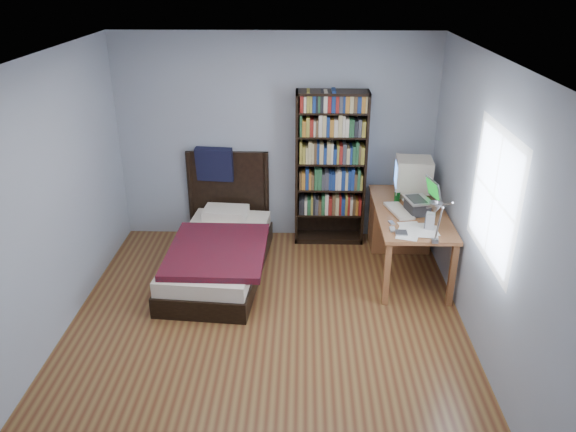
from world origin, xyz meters
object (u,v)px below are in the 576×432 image
Objects in this scene: laptop at (419,204)px; bookshelf at (330,169)px; desk at (402,221)px; bed at (220,249)px; speaker at (430,221)px; desk_lamp at (436,211)px; keyboard at (399,211)px; soda_can at (397,196)px; crt_monitor at (413,175)px.

bookshelf reaches higher than laptop.
desk is 0.74× the size of bed.
laptop is 0.40m from speaker.
desk is 0.82× the size of bookshelf.
desk_lamp is (-0.02, -1.55, 0.80)m from desk.
desk is 0.59m from keyboard.
speaker is (0.11, -0.89, 0.40)m from desk.
desk_lamp reaches higher than soda_can.
desk_lamp is 0.79m from speaker.
bookshelf reaches higher than keyboard.
desk_lamp is 2.53m from bed.
bed is (-2.08, 1.07, -0.96)m from desk_lamp.
bookshelf is at bearing 117.16° from keyboard.
speaker is at bearing -74.49° from keyboard.
speaker is (0.04, -0.88, -0.17)m from crt_monitor.
desk is at bearing 112.28° from speaker.
bookshelf is 1.63m from bed.
crt_monitor is 0.51m from laptop.
crt_monitor reaches higher than speaker.
soda_can is at bearing -138.34° from crt_monitor.
desk is at bearing -20.50° from bookshelf.
laptop reaches higher than desk.
keyboard is (-0.12, 1.08, -0.47)m from desk_lamp.
desk is 1.04m from bookshelf.
bookshelf is (-0.92, 0.32, -0.05)m from crt_monitor.
laptop is 0.23m from keyboard.
crt_monitor is 2.62× the size of speaker.
keyboard is (-0.20, -0.47, -0.24)m from crt_monitor.
bookshelf is (-0.95, 1.20, 0.12)m from speaker.
desk_lamp reaches higher than bed.
bed is (-1.99, -0.31, -0.53)m from soda_can.
bed is (-1.25, -0.80, -0.68)m from bookshelf.
desk_lamp is at bearing -94.89° from laptop.
desk is 1.75m from desk_lamp.
bed reaches higher than desk.
keyboard reaches higher than desk.
soda_can is 2.08m from bed.
keyboard is 2.02m from bed.
bookshelf is at bearing 146.66° from soda_can.
keyboard is at bearing -48.00° from bookshelf.
desk_lamp is 0.32× the size of bookshelf.
desk_lamp is 1.35× the size of keyboard.
speaker reaches higher than soda_can.
crt_monitor is at bearing 90.28° from laptop.
desk is 0.65m from laptop.
bookshelf reaches higher than bed.
crt_monitor is 0.97m from bookshelf.
bookshelf is at bearing 143.75° from speaker.
desk_lamp is at bearing -66.12° from bookshelf.
desk is 8.79× the size of speaker.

